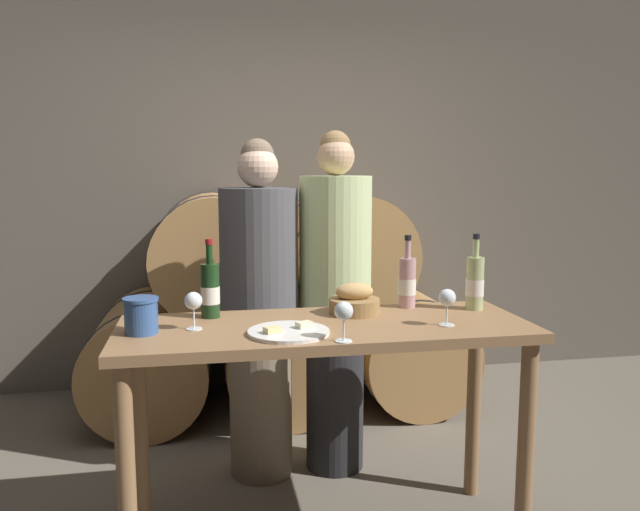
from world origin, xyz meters
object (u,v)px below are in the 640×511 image
at_px(person_left, 260,310).
at_px(bread_basket, 354,302).
at_px(tasting_table, 326,359).
at_px(blue_crock, 141,314).
at_px(wine_bottle_rose, 407,282).
at_px(wine_glass_far_left, 193,302).
at_px(wine_bottle_white, 475,283).
at_px(person_right, 335,302).
at_px(cheese_plate, 289,332).
at_px(wine_bottle_red, 210,290).
at_px(wine_glass_left, 344,313).
at_px(wine_glass_center, 447,299).

bearing_deg(person_left, bread_basket, -52.74).
height_order(tasting_table, blue_crock, blue_crock).
bearing_deg(wine_bottle_rose, wine_glass_far_left, -166.21).
bearing_deg(wine_bottle_white, wine_glass_far_left, -173.80).
bearing_deg(person_right, wine_bottle_rose, -58.46).
relative_size(tasting_table, cheese_plate, 5.33).
distance_m(tasting_table, person_left, 0.65).
distance_m(wine_bottle_white, bread_basket, 0.53).
bearing_deg(cheese_plate, wine_bottle_rose, 31.95).
height_order(tasting_table, bread_basket, bread_basket).
xyz_separation_m(wine_bottle_red, wine_bottle_white, (1.10, -0.06, 0.00)).
bearing_deg(tasting_table, person_left, 108.17).
xyz_separation_m(wine_bottle_red, wine_bottle_rose, (0.84, 0.04, -0.00)).
xyz_separation_m(person_left, blue_crock, (-0.48, -0.63, 0.15)).
height_order(wine_bottle_white, wine_glass_left, wine_bottle_white).
distance_m(person_right, wine_glass_far_left, 0.91).
bearing_deg(tasting_table, blue_crock, -178.55).
bearing_deg(wine_bottle_red, wine_glass_left, -44.98).
distance_m(tasting_table, wine_bottle_rose, 0.53).
bearing_deg(wine_bottle_white, person_left, 151.31).
height_order(wine_bottle_white, blue_crock, wine_bottle_white).
height_order(wine_bottle_red, bread_basket, wine_bottle_red).
bearing_deg(person_right, cheese_plate, -114.04).
relative_size(person_left, wine_glass_left, 11.48).
distance_m(person_left, bread_basket, 0.59).
distance_m(tasting_table, wine_glass_far_left, 0.55).
distance_m(wine_bottle_rose, wine_glass_far_left, 0.93).
distance_m(wine_bottle_red, wine_glass_center, 0.93).
xyz_separation_m(wine_bottle_red, wine_glass_far_left, (-0.06, -0.18, -0.01)).
distance_m(tasting_table, wine_glass_left, 0.35).
distance_m(person_left, wine_bottle_rose, 0.74).
xyz_separation_m(tasting_table, wine_glass_center, (0.45, -0.11, 0.24)).
relative_size(wine_bottle_red, wine_glass_far_left, 2.24).
xyz_separation_m(person_right, wine_bottle_rose, (0.24, -0.38, 0.16)).
xyz_separation_m(person_right, cheese_plate, (-0.33, -0.73, 0.06)).
distance_m(person_left, wine_bottle_red, 0.52).
distance_m(wine_glass_far_left, wine_glass_left, 0.58).
distance_m(cheese_plate, wine_glass_far_left, 0.37).
distance_m(person_left, wine_glass_left, 0.91).
bearing_deg(blue_crock, bread_basket, 11.42).
xyz_separation_m(wine_bottle_white, bread_basket, (-0.52, 0.02, -0.07)).
distance_m(wine_bottle_white, wine_bottle_rose, 0.28).
xyz_separation_m(tasting_table, person_right, (0.17, 0.61, 0.09)).
height_order(person_left, cheese_plate, person_left).
bearing_deg(wine_glass_far_left, wine_bottle_red, 70.81).
xyz_separation_m(wine_bottle_rose, bread_basket, (-0.25, -0.08, -0.06)).
distance_m(blue_crock, wine_glass_left, 0.74).
distance_m(person_right, wine_bottle_white, 0.71).
bearing_deg(wine_glass_far_left, bread_basket, 12.42).
xyz_separation_m(wine_bottle_rose, wine_glass_left, (-0.39, -0.49, -0.01)).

